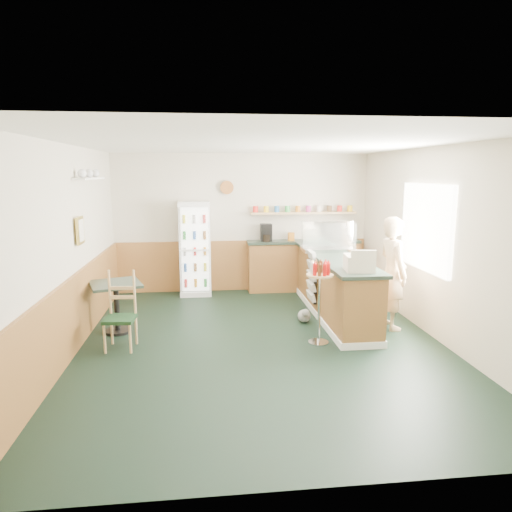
{
  "coord_description": "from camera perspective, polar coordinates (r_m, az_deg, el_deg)",
  "views": [
    {
      "loc": [
        -0.73,
        -5.98,
        2.34
      ],
      "look_at": [
        0.01,
        0.6,
        1.12
      ],
      "focal_mm": 32.0,
      "sensor_mm": 36.0,
      "label": 1
    }
  ],
  "objects": [
    {
      "name": "ground",
      "position": [
        6.46,
        0.55,
        -10.8
      ],
      "size": [
        6.0,
        6.0,
        0.0
      ],
      "primitive_type": "plane",
      "color": "black",
      "rests_on": "ground"
    },
    {
      "name": "room_envelope",
      "position": [
        6.78,
        -2.08,
        3.51
      ],
      "size": [
        5.04,
        6.02,
        2.72
      ],
      "color": "beige",
      "rests_on": "ground"
    },
    {
      "name": "service_counter",
      "position": [
        7.59,
        9.76,
        -4.06
      ],
      "size": [
        0.68,
        3.01,
        1.01
      ],
      "color": "#AA6D37",
      "rests_on": "ground"
    },
    {
      "name": "back_counter",
      "position": [
        9.17,
        5.83,
        -0.89
      ],
      "size": [
        2.24,
        0.42,
        1.69
      ],
      "color": "#AA6D37",
      "rests_on": "ground"
    },
    {
      "name": "drinks_fridge",
      "position": [
        8.84,
        -7.63,
        0.92
      ],
      "size": [
        0.59,
        0.52,
        1.79
      ],
      "color": "white",
      "rests_on": "ground"
    },
    {
      "name": "display_case",
      "position": [
        7.88,
        8.99,
        2.4
      ],
      "size": [
        0.87,
        0.46,
        0.5
      ],
      "color": "silver",
      "rests_on": "service_counter"
    },
    {
      "name": "cash_register",
      "position": [
        6.39,
        12.74,
        -0.85
      ],
      "size": [
        0.42,
        0.43,
        0.22
      ],
      "primitive_type": "cube",
      "rotation": [
        0.0,
        0.0,
        -0.12
      ],
      "color": "#EDE1C4",
      "rests_on": "service_counter"
    },
    {
      "name": "shopkeeper",
      "position": [
        7.14,
        16.71,
        -2.06
      ],
      "size": [
        0.45,
        0.6,
        1.7
      ],
      "primitive_type": "imported",
      "rotation": [
        0.0,
        0.0,
        1.65
      ],
      "color": "tan",
      "rests_on": "ground"
    },
    {
      "name": "condiment_stand",
      "position": [
        6.28,
        7.97,
        -3.99
      ],
      "size": [
        0.37,
        0.37,
        1.14
      ],
      "rotation": [
        0.0,
        0.0,
        -0.0
      ],
      "color": "silver",
      "rests_on": "ground"
    },
    {
      "name": "newspaper_rack",
      "position": [
        7.56,
        6.97,
        -2.54
      ],
      "size": [
        0.09,
        0.42,
        0.85
      ],
      "color": "black",
      "rests_on": "ground"
    },
    {
      "name": "cafe_table",
      "position": [
        7.01,
        -17.07,
        -4.98
      ],
      "size": [
        0.87,
        0.87,
        0.75
      ],
      "rotation": [
        0.0,
        0.0,
        0.32
      ],
      "color": "black",
      "rests_on": "ground"
    },
    {
      "name": "cafe_chair",
      "position": [
        6.43,
        -16.57,
        -6.22
      ],
      "size": [
        0.42,
        0.42,
        1.05
      ],
      "rotation": [
        0.0,
        0.0,
        -0.08
      ],
      "color": "black",
      "rests_on": "ground"
    },
    {
      "name": "dog_doorstop",
      "position": [
        7.29,
        6.07,
        -7.4
      ],
      "size": [
        0.2,
        0.26,
        0.25
      ],
      "rotation": [
        0.0,
        0.0,
        -0.37
      ],
      "color": "gray",
      "rests_on": "ground"
    }
  ]
}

